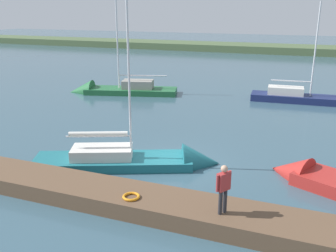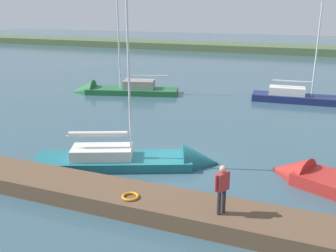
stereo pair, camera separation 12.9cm
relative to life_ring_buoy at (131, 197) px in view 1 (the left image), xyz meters
The scene contains 8 objects.
ground_plane 4.97m from the life_ring_buoy, 87.41° to the right, with size 200.00×200.00×0.00m, color #385666.
far_shoreline 57.96m from the life_ring_buoy, 89.78° to the right, with size 180.00×8.00×2.40m, color #4C603D.
dock_pier 0.61m from the life_ring_buoy, 61.92° to the right, with size 22.49×2.08×0.66m, color brown.
life_ring_buoy is the anchor object (origin of this frame).
sailboat_far_left 21.83m from the life_ring_buoy, 106.09° to the right, with size 8.85×2.56×8.83m.
sailboat_outer_mooring 4.57m from the life_ring_buoy, 70.31° to the right, with size 9.16×5.38×9.92m.
sailboat_behind_pier 21.29m from the life_ring_buoy, 59.49° to the right, with size 10.12×4.86×10.06m.
person_on_dock 3.57m from the life_ring_buoy, behind, with size 0.44×0.58×1.79m.
Camera 1 is at (-5.99, 16.12, 7.43)m, focal length 40.07 mm.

